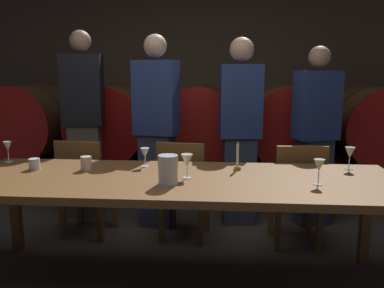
# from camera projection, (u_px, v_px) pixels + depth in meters

# --- Properties ---
(back_wall) EXTENTS (6.04, 0.24, 2.73)m
(back_wall) POSITION_uv_depth(u_px,v_px,m) (201.00, 77.00, 5.05)
(back_wall) COLOR #473A2D
(back_wall) RESTS_ON ground
(barrel_shelf) EXTENTS (5.44, 0.90, 0.43)m
(barrel_shelf) POSITION_uv_depth(u_px,v_px,m) (197.00, 179.00, 4.72)
(barrel_shelf) COLOR brown
(barrel_shelf) RESTS_ON ground
(wine_barrel_far_left) EXTENTS (0.87, 0.91, 0.87)m
(wine_barrel_far_left) POSITION_uv_depth(u_px,v_px,m) (29.00, 122.00, 4.76)
(wine_barrel_far_left) COLOR brown
(wine_barrel_far_left) RESTS_ON barrel_shelf
(wine_barrel_left) EXTENTS (0.87, 0.91, 0.87)m
(wine_barrel_left) POSITION_uv_depth(u_px,v_px,m) (113.00, 123.00, 4.68)
(wine_barrel_left) COLOR brown
(wine_barrel_left) RESTS_ON barrel_shelf
(wine_barrel_center) EXTENTS (0.87, 0.91, 0.87)m
(wine_barrel_center) POSITION_uv_depth(u_px,v_px,m) (200.00, 124.00, 4.60)
(wine_barrel_center) COLOR #513319
(wine_barrel_center) RESTS_ON barrel_shelf
(wine_barrel_right) EXTENTS (0.87, 0.91, 0.87)m
(wine_barrel_right) POSITION_uv_depth(u_px,v_px,m) (286.00, 125.00, 4.53)
(wine_barrel_right) COLOR brown
(wine_barrel_right) RESTS_ON barrel_shelf
(wine_barrel_far_right) EXTENTS (0.87, 0.91, 0.87)m
(wine_barrel_far_right) POSITION_uv_depth(u_px,v_px,m) (375.00, 126.00, 4.45)
(wine_barrel_far_right) COLOR brown
(wine_barrel_far_right) RESTS_ON barrel_shelf
(dining_table) EXTENTS (2.91, 0.95, 0.76)m
(dining_table) POSITION_uv_depth(u_px,v_px,m) (178.00, 186.00, 2.72)
(dining_table) COLOR brown
(dining_table) RESTS_ON ground
(chair_left) EXTENTS (0.44, 0.44, 0.88)m
(chair_left) POSITION_uv_depth(u_px,v_px,m) (85.00, 183.00, 3.56)
(chair_left) COLOR brown
(chair_left) RESTS_ON ground
(chair_center) EXTENTS (0.44, 0.44, 0.88)m
(chair_center) POSITION_uv_depth(u_px,v_px,m) (183.00, 186.00, 3.48)
(chair_center) COLOR brown
(chair_center) RESTS_ON ground
(chair_right) EXTENTS (0.42, 0.42, 0.88)m
(chair_right) POSITION_uv_depth(u_px,v_px,m) (298.00, 190.00, 3.35)
(chair_right) COLOR brown
(chair_right) RESTS_ON ground
(guest_far_left) EXTENTS (0.41, 0.28, 1.83)m
(guest_far_left) POSITION_uv_depth(u_px,v_px,m) (84.00, 124.00, 3.99)
(guest_far_left) COLOR brown
(guest_far_left) RESTS_ON ground
(guest_center_left) EXTENTS (0.42, 0.31, 1.77)m
(guest_center_left) POSITION_uv_depth(u_px,v_px,m) (157.00, 131.00, 3.74)
(guest_center_left) COLOR #33384C
(guest_center_left) RESTS_ON ground
(guest_center_right) EXTENTS (0.40, 0.27, 1.75)m
(guest_center_right) POSITION_uv_depth(u_px,v_px,m) (240.00, 130.00, 3.81)
(guest_center_right) COLOR #33384C
(guest_center_right) RESTS_ON ground
(guest_far_right) EXTENTS (0.44, 0.36, 1.67)m
(guest_far_right) POSITION_uv_depth(u_px,v_px,m) (315.00, 136.00, 3.80)
(guest_far_right) COLOR #33384C
(guest_far_right) RESTS_ON ground
(candle_center) EXTENTS (0.05, 0.05, 0.21)m
(candle_center) POSITION_uv_depth(u_px,v_px,m) (237.00, 162.00, 2.90)
(candle_center) COLOR olive
(candle_center) RESTS_ON dining_table
(pitcher) EXTENTS (0.12, 0.12, 0.19)m
(pitcher) POSITION_uv_depth(u_px,v_px,m) (168.00, 170.00, 2.54)
(pitcher) COLOR silver
(pitcher) RESTS_ON dining_table
(wine_glass_far_left) EXTENTS (0.06, 0.06, 0.16)m
(wine_glass_far_left) POSITION_uv_depth(u_px,v_px,m) (8.00, 147.00, 3.14)
(wine_glass_far_left) COLOR silver
(wine_glass_far_left) RESTS_ON dining_table
(wine_glass_left) EXTENTS (0.07, 0.07, 0.14)m
(wine_glass_left) POSITION_uv_depth(u_px,v_px,m) (145.00, 154.00, 2.99)
(wine_glass_left) COLOR white
(wine_glass_left) RESTS_ON dining_table
(wine_glass_center_left) EXTENTS (0.08, 0.08, 0.16)m
(wine_glass_center_left) POSITION_uv_depth(u_px,v_px,m) (187.00, 161.00, 2.67)
(wine_glass_center_left) COLOR silver
(wine_glass_center_left) RESTS_ON dining_table
(wine_glass_center_right) EXTENTS (0.07, 0.07, 0.16)m
(wine_glass_center_right) POSITION_uv_depth(u_px,v_px,m) (319.00, 166.00, 2.52)
(wine_glass_center_right) COLOR silver
(wine_glass_center_right) RESTS_ON dining_table
(wine_glass_right) EXTENTS (0.07, 0.07, 0.16)m
(wine_glass_right) POSITION_uv_depth(u_px,v_px,m) (350.00, 153.00, 2.91)
(wine_glass_right) COLOR silver
(wine_glass_right) RESTS_ON dining_table
(cup_center) EXTENTS (0.08, 0.08, 0.08)m
(cup_center) POSITION_uv_depth(u_px,v_px,m) (34.00, 164.00, 2.92)
(cup_center) COLOR silver
(cup_center) RESTS_ON dining_table
(cup_right) EXTENTS (0.08, 0.08, 0.10)m
(cup_right) POSITION_uv_depth(u_px,v_px,m) (86.00, 163.00, 2.90)
(cup_right) COLOR beige
(cup_right) RESTS_ON dining_table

